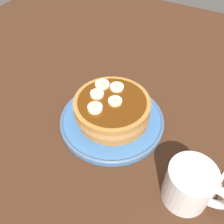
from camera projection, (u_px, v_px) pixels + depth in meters
The scene contains 10 objects.
ground_plane at pixel (112, 126), 60.00cm from camera, with size 140.00×140.00×3.00cm, color #422616.
plate at pixel (112, 120), 58.30cm from camera, with size 24.50×24.50×1.52cm.
pancake_stack at pixel (112, 109), 55.96cm from camera, with size 17.29×17.74×5.77cm.
banana_slice_0 at pixel (116, 100), 53.57cm from camera, with size 3.03×3.03×0.81cm.
banana_slice_1 at pixel (117, 87), 56.40cm from camera, with size 3.22×3.22×0.83cm.
banana_slice_2 at pixel (95, 108), 51.77cm from camera, with size 3.20×3.20×1.06cm.
banana_slice_3 at pixel (97, 94), 54.74cm from camera, with size 3.07×3.07×0.94cm.
banana_slice_4 at pixel (102, 85), 57.01cm from camera, with size 3.37×3.37×0.86cm.
coffee_mug at pixel (191, 185), 43.14cm from camera, with size 11.84×8.45×8.62cm.
fork at pixel (224, 175), 49.09cm from camera, with size 3.75×12.91×0.50cm.
Camera 1 is at (18.14, -33.70, 44.83)cm, focal length 39.63 mm.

